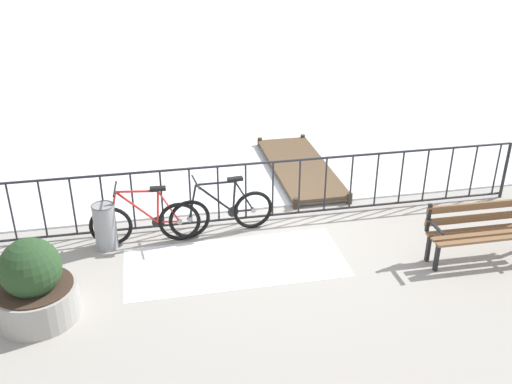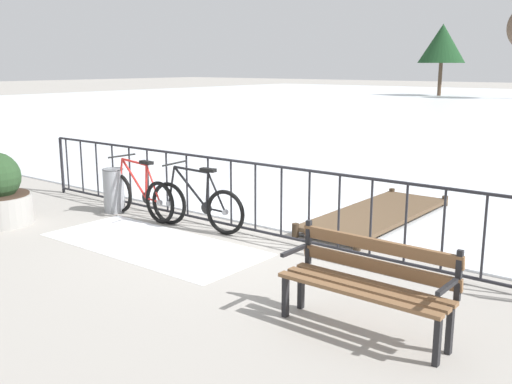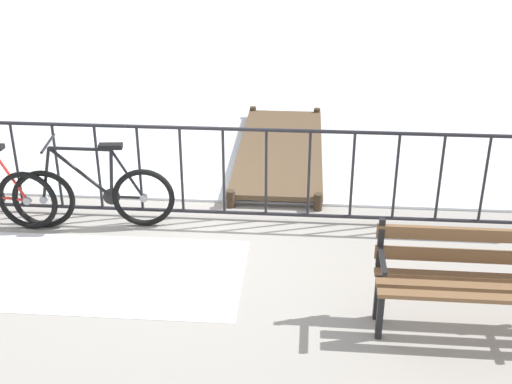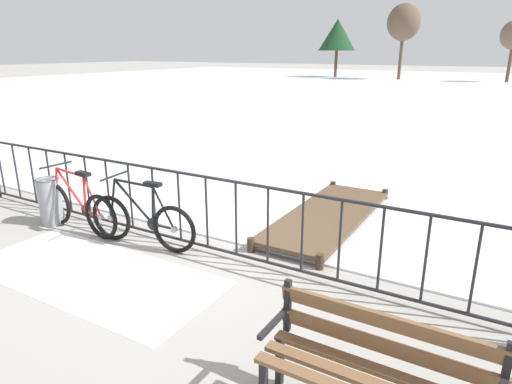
{
  "view_description": "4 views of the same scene",
  "coord_description": "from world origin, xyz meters",
  "views": [
    {
      "loc": [
        -1.75,
        -8.3,
        4.63
      ],
      "look_at": [
        -0.19,
        -0.68,
        0.87
      ],
      "focal_mm": 40.14,
      "sensor_mm": 36.0,
      "label": 1
    },
    {
      "loc": [
        5.29,
        -6.34,
        2.4
      ],
      "look_at": [
        0.52,
        -0.35,
        0.74
      ],
      "focal_mm": 41.25,
      "sensor_mm": 36.0,
      "label": 2
    },
    {
      "loc": [
        1.54,
        -6.48,
        3.39
      ],
      "look_at": [
        1.06,
        -0.35,
        0.5
      ],
      "focal_mm": 46.85,
      "sensor_mm": 36.0,
      "label": 3
    },
    {
      "loc": [
        3.51,
        -4.38,
        2.59
      ],
      "look_at": [
        0.88,
        0.16,
        0.91
      ],
      "focal_mm": 31.2,
      "sensor_mm": 36.0,
      "label": 4
    }
  ],
  "objects": [
    {
      "name": "bicycle_second",
      "position": [
        -0.67,
        -0.28,
        0.37
      ],
      "size": [
        1.71,
        0.52,
        0.97
      ],
      "color": "black",
      "rests_on": "ground"
    },
    {
      "name": "snow_patch",
      "position": [
        -0.62,
        -1.2,
        0.0
      ],
      "size": [
        3.24,
        1.41,
        0.01
      ],
      "primitive_type": "cube",
      "color": "white",
      "rests_on": "ground"
    },
    {
      "name": "wooden_dock",
      "position": [
        1.21,
        1.84,
        0.12
      ],
      "size": [
        1.1,
        3.17,
        0.2
      ],
      "color": "brown",
      "rests_on": "ground"
    },
    {
      "name": "railing_fence",
      "position": [
        -0.0,
        0.0,
        0.56
      ],
      "size": [
        9.06,
        0.06,
        1.07
      ],
      "color": "#232328",
      "rests_on": "ground"
    },
    {
      "name": "ground_plane",
      "position": [
        0.0,
        0.0,
        0.0
      ],
      "size": [
        160.0,
        160.0,
        0.0
      ],
      "primitive_type": "plane",
      "color": "#9E9991"
    },
    {
      "name": "park_bench",
      "position": [
        2.95,
        -1.76,
        0.51
      ],
      "size": [
        1.6,
        0.49,
        0.89
      ],
      "color": "brown",
      "rests_on": "ground"
    }
  ]
}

